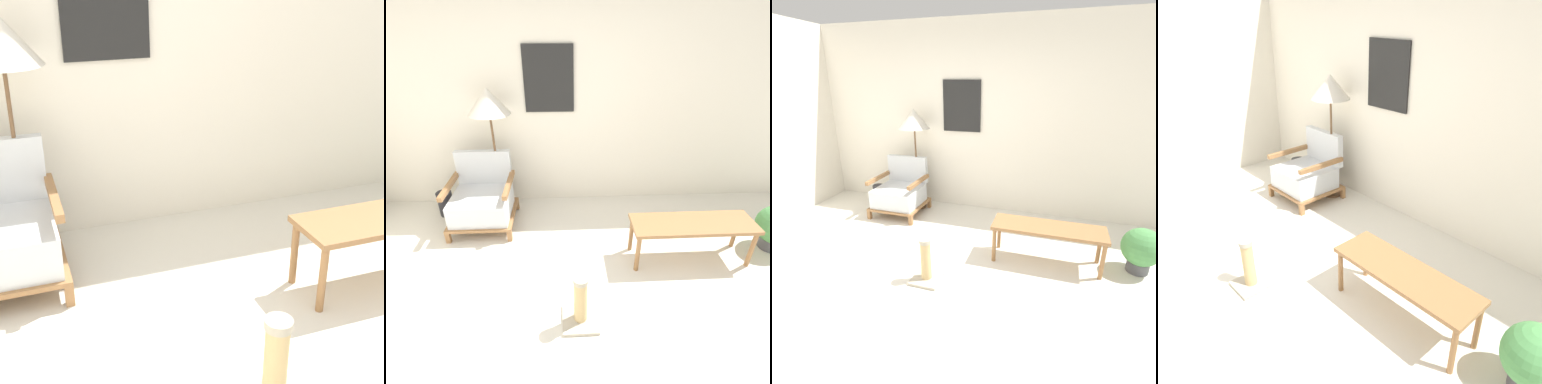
{
  "view_description": "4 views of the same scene",
  "coord_description": "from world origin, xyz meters",
  "views": [
    {
      "loc": [
        -0.9,
        -1.22,
        1.79
      ],
      "look_at": [
        0.06,
        1.45,
        0.55
      ],
      "focal_mm": 50.0,
      "sensor_mm": 36.0,
      "label": 1
    },
    {
      "loc": [
        -0.09,
        -1.28,
        2.11
      ],
      "look_at": [
        0.06,
        1.45,
        0.55
      ],
      "focal_mm": 28.0,
      "sensor_mm": 36.0,
      "label": 2
    },
    {
      "loc": [
        1.13,
        -2.0,
        1.91
      ],
      "look_at": [
        0.06,
        1.45,
        0.55
      ],
      "focal_mm": 28.0,
      "sensor_mm": 36.0,
      "label": 3
    },
    {
      "loc": [
        2.51,
        -0.8,
        2.2
      ],
      "look_at": [
        0.06,
        1.45,
        0.55
      ],
      "focal_mm": 35.0,
      "sensor_mm": 36.0,
      "label": 4
    }
  ],
  "objects": [
    {
      "name": "wall_back",
      "position": [
        -0.0,
        2.3,
        1.35
      ],
      "size": [
        8.0,
        0.09,
        2.7
      ],
      "color": "silver",
      "rests_on": "ground_plane"
    },
    {
      "name": "floor_lamp",
      "position": [
        -0.87,
        1.99,
        1.33
      ],
      "size": [
        0.46,
        0.46,
        1.52
      ],
      "color": "brown",
      "rests_on": "ground_plane"
    },
    {
      "name": "scratching_post",
      "position": [
        0.02,
        0.31,
        0.17
      ],
      "size": [
        0.29,
        0.29,
        0.47
      ],
      "color": "#B2A893",
      "rests_on": "ground_plane"
    }
  ]
}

